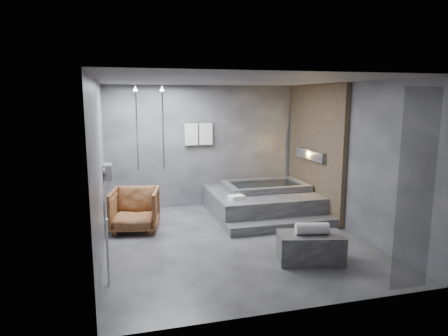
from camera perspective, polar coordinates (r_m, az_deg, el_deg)
name	(u,v)px	position (r m, az deg, el deg)	size (l,w,h in m)	color
room	(252,142)	(7.23, 4.04, 3.74)	(5.00, 5.04, 2.82)	#2F2F31
tub_deck	(262,202)	(8.84, 5.39, -4.91)	(2.20, 2.00, 0.50)	#343436
tub_step	(283,226)	(7.84, 8.40, -8.15)	(2.20, 0.36, 0.18)	#343436
concrete_bench	(310,248)	(6.46, 12.22, -11.05)	(0.99, 0.54, 0.44)	#313133
driftwood_chair	(135,210)	(7.85, -12.61, -5.84)	(0.87, 0.89, 0.81)	#402110
rolled_towel	(312,229)	(6.34, 12.46, -8.45)	(0.18, 0.18, 0.50)	white
deck_towel	(236,197)	(8.06, 1.79, -4.21)	(0.30, 0.22, 0.08)	white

